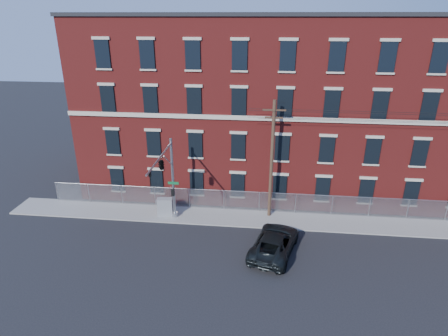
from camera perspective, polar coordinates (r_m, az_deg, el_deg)
ground at (r=28.12m, az=2.66°, el=-12.72°), size 140.00×140.00×0.00m
sidewalk at (r=34.03m, az=24.07°, el=-8.03°), size 65.00×3.00×0.12m
mill_building at (r=39.30m, az=22.28°, el=8.92°), size 55.30×14.32×16.30m
chain_link_fence at (r=34.67m, az=23.73°, el=-5.53°), size 59.06×0.06×1.85m
traffic_signal_mast at (r=28.32m, az=-9.05°, el=-0.28°), size 0.90×6.75×7.00m
utility_pole_near at (r=30.59m, az=7.27°, el=1.45°), size 1.80×0.28×10.00m
pickup_truck at (r=27.94m, az=7.66°, el=-11.15°), size 4.19×6.39×1.63m
utility_cabinet at (r=32.55m, az=-8.96°, el=-5.87°), size 1.35×0.81×1.59m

